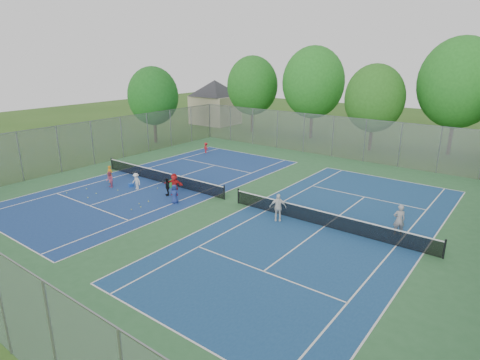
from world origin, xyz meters
name	(u,v)px	position (x,y,z in m)	size (l,w,h in m)	color
ground	(231,201)	(0.00, 0.00, 0.00)	(120.00, 120.00, 0.00)	#30561B
court_pad	(231,201)	(0.00, 0.00, 0.01)	(32.00, 32.00, 0.01)	#2F6437
court_left	(162,182)	(-7.00, 0.00, 0.02)	(10.97, 23.77, 0.01)	navy
court_right	(325,226)	(7.00, 0.00, 0.02)	(10.97, 23.77, 0.01)	navy
net_left	(161,177)	(-7.00, 0.00, 0.46)	(12.87, 0.10, 0.91)	black
net_right	(325,220)	(7.00, 0.00, 0.46)	(12.87, 0.10, 0.91)	black
fence_north	(333,137)	(0.00, 16.00, 2.00)	(32.00, 0.10, 4.00)	gray
fence_west	(93,143)	(-16.00, 0.00, 2.00)	(32.00, 0.10, 4.00)	gray
house	(215,94)	(-22.00, 24.00, 4.21)	(11.03, 11.03, 7.30)	#B7A88C
tree_nw	(252,86)	(-14.00, 22.00, 5.89)	(6.40, 6.40, 9.58)	#443326
tree_nl	(313,83)	(-6.00, 23.00, 6.54)	(7.20, 7.20, 10.69)	#443326
tree_nc	(374,98)	(2.00, 21.00, 5.39)	(6.00, 6.00, 8.85)	#443326
tree_nr	(459,83)	(9.00, 24.00, 7.04)	(7.60, 7.60, 11.42)	#443326
tree_side_w	(153,96)	(-19.00, 10.00, 5.24)	(5.60, 5.60, 8.47)	#443326
ball_crate	(131,185)	(-8.10, -2.11, 0.13)	(0.30, 0.30, 0.26)	#1747B0
ball_hopper	(172,184)	(-5.46, -0.32, 0.29)	(0.30, 0.30, 0.59)	green
student_a	(110,174)	(-10.23, -2.42, 0.68)	(0.50, 0.33, 1.37)	orange
student_b	(110,180)	(-9.17, -3.20, 0.63)	(0.61, 0.48, 1.26)	#CE5073
student_c	(136,181)	(-7.26, -2.24, 0.63)	(0.82, 0.47, 1.27)	silver
student_d	(167,187)	(-4.38, -1.80, 0.65)	(0.76, 0.32, 1.30)	black
student_e	(175,194)	(-2.84, -2.58, 0.66)	(0.64, 0.42, 1.32)	navy
student_f	(174,184)	(-4.05, -1.42, 0.81)	(1.49, 0.48, 1.61)	red
child_far_baseline	(206,148)	(-10.84, 9.53, 0.55)	(0.71, 0.41, 1.10)	#A6171D
instructor	(399,220)	(10.73, 1.49, 0.89)	(0.65, 0.43, 1.79)	gray
teen_court_b	(278,207)	(4.29, -0.87, 0.86)	(1.01, 0.42, 1.72)	white
tennis_ball_0	(139,204)	(-4.62, -4.19, 0.03)	(0.07, 0.07, 0.07)	gold
tennis_ball_1	(158,188)	(-6.13, -1.20, 0.03)	(0.07, 0.07, 0.07)	#A1C32D
tennis_ball_2	(86,189)	(-10.25, -4.55, 0.03)	(0.07, 0.07, 0.07)	#BCE234
tennis_ball_3	(88,198)	(-8.44, -5.59, 0.03)	(0.07, 0.07, 0.07)	#BEDD33
tennis_ball_4	(141,207)	(-4.06, -4.51, 0.03)	(0.07, 0.07, 0.07)	#DEEC37
tennis_ball_5	(118,190)	(-8.10, -3.33, 0.03)	(0.07, 0.07, 0.07)	#B2CB2F
tennis_ball_6	(96,194)	(-8.74, -4.72, 0.03)	(0.07, 0.07, 0.07)	#CAF238
tennis_ball_7	(131,210)	(-4.14, -5.21, 0.03)	(0.07, 0.07, 0.07)	yellow
tennis_ball_8	(67,193)	(-10.55, -5.96, 0.03)	(0.07, 0.07, 0.07)	#B2D130
tennis_ball_9	(149,202)	(-4.44, -3.52, 0.03)	(0.07, 0.07, 0.07)	yellow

